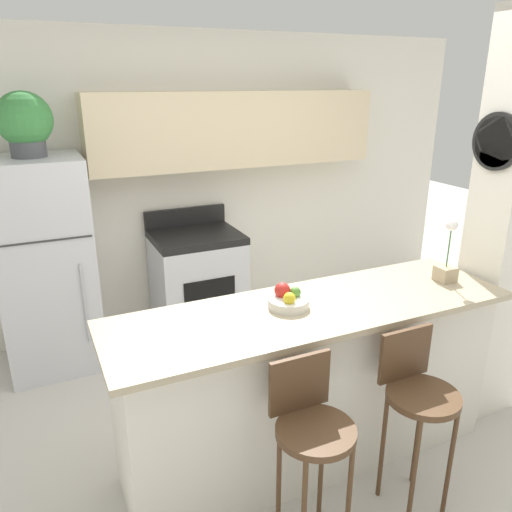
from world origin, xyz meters
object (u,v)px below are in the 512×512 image
at_px(bar_stool_left, 311,430).
at_px(potted_plant_on_fridge, 25,122).
at_px(orchid_vase, 447,262).
at_px(fruit_bowl, 288,299).
at_px(refrigerator, 46,266).
at_px(stove_range, 198,282).
at_px(bar_stool_right, 417,396).

xyz_separation_m(bar_stool_left, potted_plant_on_fridge, (-0.97, 2.28, 1.22)).
height_order(orchid_vase, fruit_bowl, orchid_vase).
xyz_separation_m(refrigerator, potted_plant_on_fridge, (-0.00, 0.00, 1.05)).
bearing_deg(stove_range, bar_stool_left, -95.73).
height_order(refrigerator, bar_stool_left, refrigerator).
distance_m(bar_stool_left, bar_stool_right, 0.62).
bearing_deg(potted_plant_on_fridge, stove_range, 1.90).
distance_m(potted_plant_on_fridge, fruit_bowl, 2.23).
bearing_deg(stove_range, refrigerator, -178.10).
distance_m(potted_plant_on_fridge, orchid_vase, 2.93).
relative_size(potted_plant_on_fridge, orchid_vase, 1.15).
bearing_deg(bar_stool_right, bar_stool_left, 180.00).
bearing_deg(bar_stool_left, stove_range, 84.27).
xyz_separation_m(potted_plant_on_fridge, orchid_vase, (2.19, -1.79, -0.76)).
distance_m(bar_stool_left, potted_plant_on_fridge, 2.76).
bearing_deg(orchid_vase, fruit_bowl, 175.66).
bearing_deg(fruit_bowl, stove_range, 88.20).
bearing_deg(orchid_vase, potted_plant_on_fridge, 140.72).
relative_size(refrigerator, fruit_bowl, 7.30).
distance_m(stove_range, orchid_vase, 2.18).
height_order(stove_range, fruit_bowl, fruit_bowl).
distance_m(refrigerator, potted_plant_on_fridge, 1.05).
distance_m(orchid_vase, fruit_bowl, 1.05).
xyz_separation_m(stove_range, fruit_bowl, (-0.05, -1.75, 0.57)).
bearing_deg(bar_stool_left, bar_stool_right, 0.00).
height_order(refrigerator, stove_range, refrigerator).
distance_m(stove_range, bar_stool_left, 2.34).
relative_size(refrigerator, orchid_vase, 4.20).
bearing_deg(bar_stool_left, fruit_bowl, 72.66).
height_order(bar_stool_left, fruit_bowl, fruit_bowl).
relative_size(bar_stool_right, potted_plant_on_fridge, 2.17).
xyz_separation_m(bar_stool_right, potted_plant_on_fridge, (-1.59, 2.28, 1.22)).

